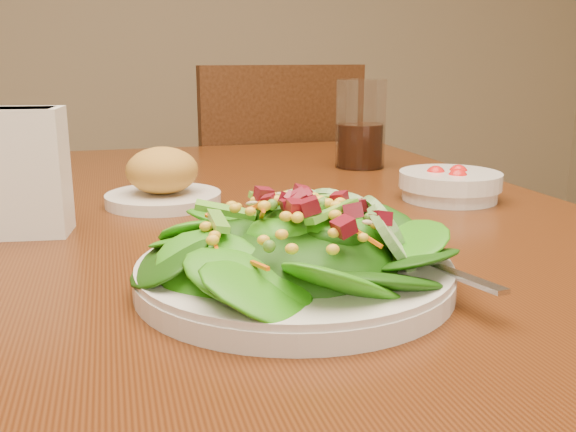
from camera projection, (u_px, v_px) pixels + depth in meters
name	position (u px, v px, depth m)	size (l,w,h in m)	color
dining_table	(251.00, 305.00, 0.79)	(0.90, 1.40, 0.75)	#4D250E
chair_far	(266.00, 233.00, 1.69)	(0.48, 0.48, 0.93)	#432613
salad_plate	(305.00, 254.00, 0.55)	(0.28, 0.27, 0.08)	silver
bread_plate	(163.00, 181.00, 0.86)	(0.16, 0.16, 0.08)	silver
tomato_bowl	(450.00, 185.00, 0.89)	(0.14, 0.14, 0.05)	silver
drinking_glass	(360.00, 130.00, 1.14)	(0.09, 0.09, 0.16)	silver
napkin_holder	(15.00, 169.00, 0.70)	(0.12, 0.07, 0.14)	white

